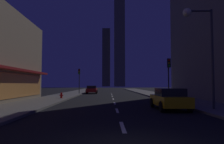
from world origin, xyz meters
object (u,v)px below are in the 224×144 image
Objects in this scene: traffic_light_far_left at (79,75)px; fire_hydrant_far_left at (61,95)px; car_parked_far at (92,90)px; traffic_light_near_right at (169,70)px; car_parked_near at (169,99)px; street_lamp_right at (199,33)px.

fire_hydrant_far_left is at bearing -92.01° from traffic_light_far_left.
traffic_light_near_right reaches higher than car_parked_far.
car_parked_near is 13.48m from fire_hydrant_far_left.
traffic_light_near_right is at bearing 89.07° from street_lamp_right.
traffic_light_far_left is (-1.90, -3.14, 2.45)m from car_parked_far.
traffic_light_far_left is (-11.00, 14.49, 0.00)m from traffic_light_near_right.
street_lamp_right is at bearing -70.25° from car_parked_far.
traffic_light_far_left reaches higher than fire_hydrant_far_left.
traffic_light_near_right is (1.90, 6.49, 2.45)m from car_parked_near.
traffic_light_near_right is 7.62m from street_lamp_right.
traffic_light_near_right is 1.00× the size of traffic_light_far_left.
traffic_light_far_left is at bearing -121.16° from car_parked_far.
traffic_light_near_right is (9.10, -17.63, 2.45)m from car_parked_far.
fire_hydrant_far_left is at bearing 164.91° from traffic_light_near_right.
car_parked_far is (-7.20, 24.12, 0.00)m from car_parked_near.
fire_hydrant_far_left is (-9.50, 9.56, -0.29)m from car_parked_near.
street_lamp_right is at bearing -26.77° from car_parked_near.
car_parked_near is 23.00m from traffic_light_far_left.
car_parked_near is 7.19m from traffic_light_near_right.
car_parked_far is 6.48× the size of fire_hydrant_far_left.
traffic_light_far_left is 0.64× the size of street_lamp_right.
car_parked_near is at bearing -45.19° from fire_hydrant_far_left.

